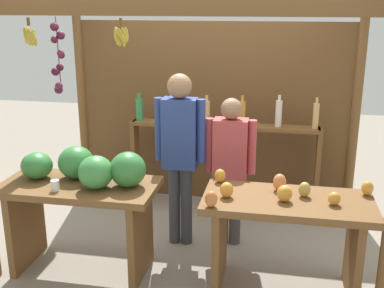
% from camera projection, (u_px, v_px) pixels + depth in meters
% --- Properties ---
extents(ground_plane, '(12.00, 12.00, 0.00)m').
position_uv_depth(ground_plane, '(196.00, 236.00, 4.89)').
color(ground_plane, gray).
rests_on(ground_plane, ground).
extents(market_stall, '(3.31, 2.17, 2.33)m').
position_uv_depth(market_stall, '(203.00, 96.00, 4.95)').
color(market_stall, brown).
rests_on(market_stall, ground).
extents(fruit_counter_left, '(1.34, 0.67, 1.11)m').
position_uv_depth(fruit_counter_left, '(84.00, 189.00, 4.11)').
color(fruit_counter_left, brown).
rests_on(fruit_counter_left, ground).
extents(fruit_counter_right, '(1.35, 0.64, 0.96)m').
position_uv_depth(fruit_counter_right, '(285.00, 223.00, 3.84)').
color(fruit_counter_right, brown).
rests_on(fruit_counter_right, ground).
extents(bottle_shelf_unit, '(2.13, 0.22, 1.35)m').
position_uv_depth(bottle_shelf_unit, '(223.00, 141.00, 5.36)').
color(bottle_shelf_unit, brown).
rests_on(bottle_shelf_unit, ground).
extents(vendor_man, '(0.48, 0.23, 1.68)m').
position_uv_depth(vendor_man, '(180.00, 144.00, 4.49)').
color(vendor_man, '#3A3D46').
rests_on(vendor_man, ground).
extents(vendor_woman, '(0.48, 0.20, 1.46)m').
position_uv_depth(vendor_woman, '(230.00, 160.00, 4.53)').
color(vendor_woman, '#474242').
rests_on(vendor_woman, ground).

